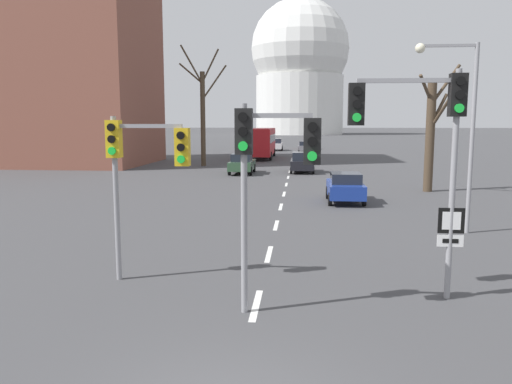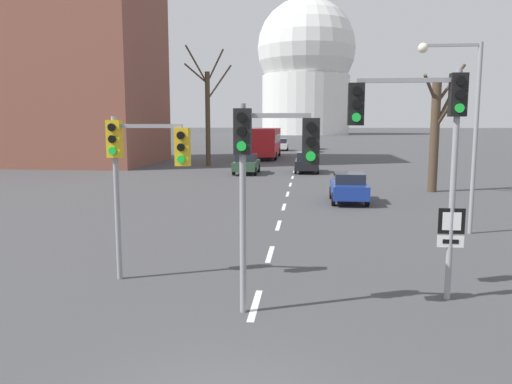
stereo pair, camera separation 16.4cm
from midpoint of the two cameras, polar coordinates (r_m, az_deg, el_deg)
name	(u,v)px [view 2 (the right image)]	position (r m, az deg, el deg)	size (l,w,h in m)	color
lane_stripe_0	(255,305)	(11.70, 0.32, -12.79)	(0.16, 2.00, 0.01)	silver
lane_stripe_1	(270,254)	(15.98, 1.92, -7.09)	(0.16, 2.00, 0.01)	silver
lane_stripe_2	(279,225)	(20.35, 2.82, -3.81)	(0.16, 2.00, 0.01)	silver
lane_stripe_3	(284,207)	(24.76, 3.40, -1.70)	(0.16, 2.00, 0.01)	silver
lane_stripe_4	(288,194)	(29.21, 3.80, -0.23)	(0.16, 2.00, 0.01)	silver
lane_stripe_5	(290,185)	(33.67, 4.09, 0.85)	(0.16, 2.00, 0.01)	silver
lane_stripe_6	(292,177)	(38.13, 4.32, 1.68)	(0.16, 2.00, 0.01)	silver
lane_stripe_7	(294,172)	(42.61, 4.50, 2.34)	(0.16, 2.00, 0.01)	silver
lane_stripe_8	(296,167)	(47.09, 4.64, 2.87)	(0.16, 2.00, 0.01)	silver
lane_stripe_9	(297,163)	(51.57, 4.76, 3.31)	(0.16, 2.00, 0.01)	silver
lane_stripe_10	(298,160)	(56.06, 4.86, 3.67)	(0.16, 2.00, 0.01)	silver
lane_stripe_11	(298,157)	(60.54, 4.95, 3.99)	(0.16, 2.00, 0.01)	silver
lane_stripe_12	(299,155)	(65.03, 5.02, 4.26)	(0.16, 2.00, 0.01)	silver
lane_stripe_13	(300,153)	(69.52, 5.08, 4.49)	(0.16, 2.00, 0.01)	silver
traffic_signal_near_right	(421,126)	(12.05, 18.74, 7.15)	(2.61, 0.34, 5.34)	gray
traffic_signal_centre_tall	(267,157)	(10.51, 1.68, 4.01)	(1.79, 0.34, 4.54)	gray
traffic_signal_near_left	(140,158)	(13.19, -12.82, 3.86)	(2.15, 0.34, 4.31)	gray
route_sign_post	(451,237)	(12.50, 21.71, -4.80)	(0.60, 0.08, 2.24)	gray
street_lamp_right	(464,115)	(19.99, 22.86, 8.09)	(2.28, 0.36, 7.01)	gray
sedan_near_left	(282,144)	(74.97, 3.05, 5.44)	(1.78, 4.39, 1.79)	silver
sedan_near_right	(246,163)	(40.71, -0.98, 3.29)	(1.90, 4.43, 1.65)	#2D4C33
sedan_mid_centre	(314,144)	(79.23, 6.71, 5.48)	(1.77, 4.31, 1.62)	maroon
sedan_far_left	(310,146)	(71.73, 6.25, 5.20)	(1.80, 4.36, 1.52)	slate
sedan_far_right	(349,187)	(26.44, 10.73, 0.54)	(1.86, 3.80, 1.56)	navy
sedan_distant_centre	(307,162)	(41.95, 5.94, 3.39)	(1.98, 4.31, 1.71)	black
city_bus	(267,141)	(58.30, 1.37, 5.88)	(2.66, 10.80, 3.48)	red
bare_tree_left_near	(208,111)	(48.35, -5.45, 9.16)	(4.72, 3.14, 11.15)	#473828
bare_tree_right_near	(436,131)	(31.71, 20.02, 6.56)	(2.91, 3.12, 7.65)	#473828
capitol_dome	(306,67)	(179.99, 5.76, 14.02)	(33.93, 33.93, 47.92)	silver
apartment_block_left	(59,14)	(55.58, -21.47, 18.36)	(18.00, 14.00, 29.41)	brown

